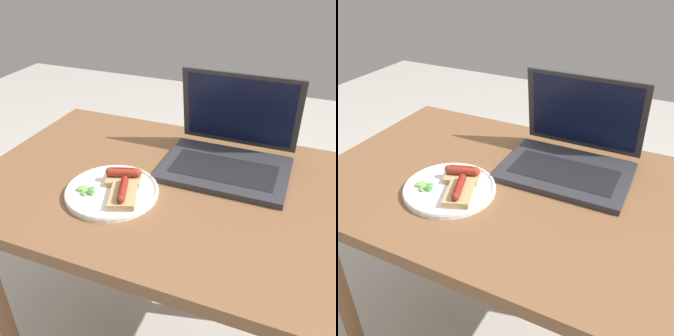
# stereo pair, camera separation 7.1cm
# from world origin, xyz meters

# --- Properties ---
(desk) EXTENTS (1.13, 0.72, 0.76)m
(desk) POSITION_xyz_m (0.00, 0.00, 0.67)
(desk) COLOR brown
(desk) RESTS_ON ground_plane
(laptop) EXTENTS (0.36, 0.29, 0.26)m
(laptop) POSITION_xyz_m (0.12, 0.15, 0.81)
(laptop) COLOR #2D2D33
(laptop) RESTS_ON desk
(plate) EXTENTS (0.25, 0.25, 0.02)m
(plate) POSITION_xyz_m (-0.14, -0.11, 0.77)
(plate) COLOR white
(plate) RESTS_ON desk
(sausage_toast_left) EXTENTS (0.11, 0.10, 0.04)m
(sausage_toast_left) POSITION_xyz_m (-0.13, -0.06, 0.79)
(sausage_toast_left) COLOR tan
(sausage_toast_left) RESTS_ON plate
(sausage_toast_middle) EXTENTS (0.10, 0.13, 0.04)m
(sausage_toast_middle) POSITION_xyz_m (-0.09, -0.13, 0.79)
(sausage_toast_middle) COLOR tan
(sausage_toast_middle) RESTS_ON plate
(salad_pile) EXTENTS (0.06, 0.05, 0.01)m
(salad_pile) POSITION_xyz_m (-0.20, -0.14, 0.78)
(salad_pile) COLOR #4C8E3D
(salad_pile) RESTS_ON plate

